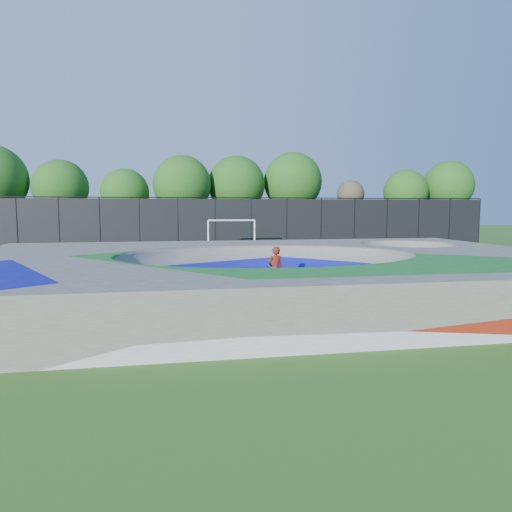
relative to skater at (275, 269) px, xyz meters
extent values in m
plane|color=#2D5C19|center=(-0.43, -0.56, -0.85)|extent=(120.00, 120.00, 0.00)
cube|color=gray|center=(-0.43, -0.56, -0.10)|extent=(22.00, 14.00, 1.50)
imported|color=red|center=(0.00, 0.00, 0.00)|extent=(0.70, 0.54, 1.71)
cube|color=black|center=(0.00, 0.00, -0.83)|extent=(0.81, 0.44, 0.05)
cylinder|color=white|center=(-1.31, 16.27, 0.28)|extent=(0.12, 0.12, 2.27)
cylinder|color=white|center=(2.10, 16.27, 0.28)|extent=(0.12, 0.12, 2.27)
cylinder|color=white|center=(0.40, 16.27, 1.42)|extent=(3.40, 0.12, 0.12)
cylinder|color=black|center=(-15.43, 20.44, 1.15)|extent=(0.09, 0.09, 4.00)
cylinder|color=black|center=(-12.43, 20.44, 1.15)|extent=(0.09, 0.09, 4.00)
cylinder|color=black|center=(-9.43, 20.44, 1.15)|extent=(0.09, 0.09, 4.00)
cylinder|color=black|center=(-6.43, 20.44, 1.15)|extent=(0.09, 0.09, 4.00)
cylinder|color=black|center=(-3.43, 20.44, 1.15)|extent=(0.09, 0.09, 4.00)
cylinder|color=black|center=(-0.43, 20.44, 1.15)|extent=(0.09, 0.09, 4.00)
cylinder|color=black|center=(2.57, 20.44, 1.15)|extent=(0.09, 0.09, 4.00)
cylinder|color=black|center=(5.57, 20.44, 1.15)|extent=(0.09, 0.09, 4.00)
cylinder|color=black|center=(8.57, 20.44, 1.15)|extent=(0.09, 0.09, 4.00)
cylinder|color=black|center=(11.57, 20.44, 1.15)|extent=(0.09, 0.09, 4.00)
cylinder|color=black|center=(14.57, 20.44, 1.15)|extent=(0.09, 0.09, 4.00)
cylinder|color=black|center=(17.57, 20.44, 1.15)|extent=(0.09, 0.09, 4.00)
cylinder|color=black|center=(20.57, 20.44, 1.15)|extent=(0.09, 0.09, 4.00)
cylinder|color=black|center=(23.57, 20.44, 1.15)|extent=(0.09, 0.09, 4.00)
cube|color=black|center=(-0.43, 20.44, 1.15)|extent=(48.00, 0.03, 3.80)
cylinder|color=black|center=(-0.43, 20.44, 3.15)|extent=(48.00, 0.08, 0.08)
cylinder|color=#412920|center=(-13.46, 26.03, 0.75)|extent=(0.44, 0.44, 3.21)
sphere|color=#225917|center=(-13.46, 26.03, 4.14)|extent=(4.77, 4.77, 4.77)
cylinder|color=#412920|center=(-7.92, 25.00, 0.62)|extent=(0.44, 0.44, 2.94)
sphere|color=#225917|center=(-7.92, 25.00, 3.66)|extent=(4.20, 4.20, 4.20)
cylinder|color=#412920|center=(-2.94, 24.47, 0.80)|extent=(0.44, 0.44, 3.31)
sphere|color=#225917|center=(-2.94, 24.47, 4.38)|extent=(5.12, 5.12, 5.12)
cylinder|color=#412920|center=(2.05, 25.59, 0.82)|extent=(0.44, 0.44, 3.34)
sphere|color=#225917|center=(2.05, 25.59, 4.47)|extent=(5.28, 5.28, 5.28)
cylinder|color=#412920|center=(7.56, 26.07, 0.94)|extent=(0.44, 0.44, 3.59)
sphere|color=#225917|center=(7.56, 26.07, 4.83)|extent=(5.56, 5.56, 5.56)
cylinder|color=#412920|center=(12.99, 24.94, 0.85)|extent=(0.44, 0.44, 3.40)
sphere|color=brown|center=(12.99, 24.94, 3.65)|extent=(2.60, 2.60, 2.60)
cylinder|color=#412920|center=(18.73, 25.05, 0.73)|extent=(0.44, 0.44, 3.16)
sphere|color=#225917|center=(18.73, 25.05, 3.91)|extent=(4.29, 4.29, 4.29)
cylinder|color=#412920|center=(23.43, 25.20, 0.94)|extent=(0.44, 0.44, 3.58)
sphere|color=#225917|center=(23.43, 25.20, 4.56)|extent=(4.89, 4.89, 4.89)
camera|label=1|loc=(-3.77, -16.74, 2.30)|focal=32.00mm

